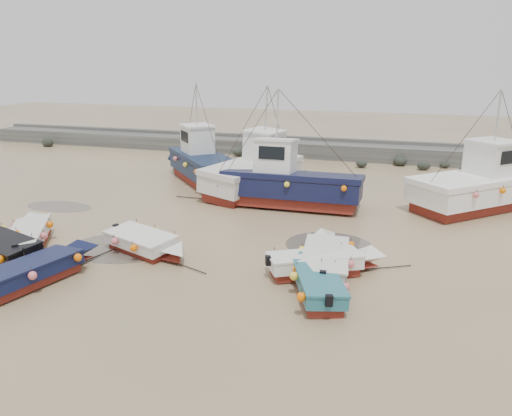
# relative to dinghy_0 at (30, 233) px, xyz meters

# --- Properties ---
(ground) EXTENTS (120.00, 120.00, 0.00)m
(ground) POSITION_rel_dinghy_0_xyz_m (6.85, 1.57, -0.54)
(ground) COLOR tan
(ground) RESTS_ON ground
(seawall) EXTENTS (60.00, 4.92, 1.50)m
(seawall) POSITION_rel_dinghy_0_xyz_m (6.90, 23.56, 0.08)
(seawall) COLOR #62625D
(seawall) RESTS_ON ground
(puddle_a) EXTENTS (4.39, 4.39, 0.01)m
(puddle_a) POSITION_rel_dinghy_0_xyz_m (3.85, 0.81, -0.54)
(puddle_a) COLOR #524A41
(puddle_a) RESTS_ON ground
(puddle_b) EXTENTS (3.81, 3.81, 0.01)m
(puddle_b) POSITION_rel_dinghy_0_xyz_m (12.33, 3.76, -0.54)
(puddle_b) COLOR #524A41
(puddle_b) RESTS_ON ground
(puddle_c) EXTENTS (3.89, 3.89, 0.01)m
(puddle_c) POSITION_rel_dinghy_0_xyz_m (-2.69, 5.23, -0.54)
(puddle_c) COLOR #524A41
(puddle_c) RESTS_ON ground
(puddle_d) EXTENTS (5.42, 5.42, 0.01)m
(puddle_d) POSITION_rel_dinghy_0_xyz_m (8.32, 10.52, -0.54)
(puddle_d) COLOR #524A41
(puddle_d) RESTS_ON ground
(dinghy_0) EXTENTS (3.77, 5.68, 1.43)m
(dinghy_0) POSITION_rel_dinghy_0_xyz_m (0.00, 0.00, 0.00)
(dinghy_0) COLOR maroon
(dinghy_0) RESTS_ON ground
(dinghy_1) EXTENTS (2.74, 5.86, 1.43)m
(dinghy_1) POSITION_rel_dinghy_0_xyz_m (2.92, -2.94, 0.01)
(dinghy_1) COLOR maroon
(dinghy_1) RESTS_ON ground
(dinghy_2) EXTENTS (2.59, 4.99, 1.43)m
(dinghy_2) POSITION_rel_dinghy_0_xyz_m (12.66, -1.04, 0.02)
(dinghy_2) COLOR maroon
(dinghy_2) RESTS_ON ground
(dinghy_3) EXTENTS (5.27, 3.36, 1.43)m
(dinghy_3) POSITION_rel_dinghy_0_xyz_m (12.64, 0.69, 0.01)
(dinghy_3) COLOR maroon
(dinghy_3) RESTS_ON ground
(dinghy_5) EXTENTS (5.20, 2.83, 1.43)m
(dinghy_5) POSITION_rel_dinghy_0_xyz_m (5.34, 0.54, 0.02)
(dinghy_5) COLOR maroon
(dinghy_5) RESTS_ON ground
(dinghy_6) EXTENTS (2.25, 6.05, 1.43)m
(dinghy_6) POSITION_rel_dinghy_0_xyz_m (12.59, 1.22, 0.00)
(dinghy_6) COLOR maroon
(dinghy_6) RESTS_ON ground
(cabin_boat_0) EXTENTS (7.74, 8.33, 6.22)m
(cabin_boat_0) POSITION_rel_dinghy_0_xyz_m (2.22, 13.10, 0.80)
(cabin_boat_0) COLOR maroon
(cabin_boat_0) RESTS_ON ground
(cabin_boat_1) EXTENTS (4.89, 10.74, 6.22)m
(cabin_boat_1) POSITION_rel_dinghy_0_xyz_m (6.58, 11.95, 0.77)
(cabin_boat_1) COLOR maroon
(cabin_boat_1) RESTS_ON ground
(cabin_boat_2) EXTENTS (10.60, 3.26, 6.22)m
(cabin_boat_2) POSITION_rel_dinghy_0_xyz_m (8.79, 8.98, 0.78)
(cabin_boat_2) COLOR maroon
(cabin_boat_2) RESTS_ON ground
(cabin_boat_3) EXTENTS (8.59, 8.31, 6.22)m
(cabin_boat_3) POSITION_rel_dinghy_0_xyz_m (19.25, 11.83, 0.78)
(cabin_boat_3) COLOR maroon
(cabin_boat_3) RESTS_ON ground
(person) EXTENTS (0.70, 0.57, 1.66)m
(person) POSITION_rel_dinghy_0_xyz_m (4.89, 8.45, -0.54)
(person) COLOR #181B35
(person) RESTS_ON ground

